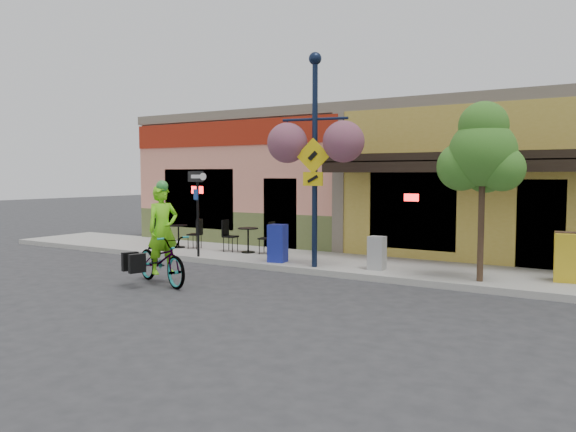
{
  "coord_description": "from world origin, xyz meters",
  "views": [
    {
      "loc": [
        6.29,
        -11.13,
        2.4
      ],
      "look_at": [
        -0.91,
        0.5,
        1.4
      ],
      "focal_mm": 35.0,
      "sensor_mm": 36.0,
      "label": 1
    }
  ],
  "objects_px": {
    "bicycle": "(162,259)",
    "cyclist_rider": "(163,241)",
    "lamp_post": "(315,161)",
    "street_tree": "(482,191)",
    "one_way_sign": "(198,214)",
    "newspaper_box_grey": "(377,253)",
    "newspaper_box_blue": "(278,243)",
    "building": "(419,179)"
  },
  "relations": [
    {
      "from": "building",
      "to": "one_way_sign",
      "type": "xyz_separation_m",
      "value": [
        -3.92,
        -6.85,
        -0.92
      ]
    },
    {
      "from": "one_way_sign",
      "to": "cyclist_rider",
      "type": "bearing_deg",
      "value": -40.3
    },
    {
      "from": "lamp_post",
      "to": "newspaper_box_grey",
      "type": "xyz_separation_m",
      "value": [
        1.47,
        0.42,
        -2.2
      ]
    },
    {
      "from": "bicycle",
      "to": "newspaper_box_grey",
      "type": "bearing_deg",
      "value": -27.01
    },
    {
      "from": "one_way_sign",
      "to": "newspaper_box_grey",
      "type": "xyz_separation_m",
      "value": [
        5.04,
        0.59,
        -0.78
      ]
    },
    {
      "from": "newspaper_box_blue",
      "to": "newspaper_box_grey",
      "type": "height_order",
      "value": "newspaper_box_blue"
    },
    {
      "from": "newspaper_box_blue",
      "to": "street_tree",
      "type": "height_order",
      "value": "street_tree"
    },
    {
      "from": "cyclist_rider",
      "to": "one_way_sign",
      "type": "bearing_deg",
      "value": 46.57
    },
    {
      "from": "one_way_sign",
      "to": "newspaper_box_blue",
      "type": "height_order",
      "value": "one_way_sign"
    },
    {
      "from": "cyclist_rider",
      "to": "newspaper_box_blue",
      "type": "relative_size",
      "value": 1.98
    },
    {
      "from": "cyclist_rider",
      "to": "newspaper_box_grey",
      "type": "distance_m",
      "value": 4.98
    },
    {
      "from": "newspaper_box_grey",
      "to": "cyclist_rider",
      "type": "bearing_deg",
      "value": -137.26
    },
    {
      "from": "bicycle",
      "to": "cyclist_rider",
      "type": "distance_m",
      "value": 0.42
    },
    {
      "from": "bicycle",
      "to": "one_way_sign",
      "type": "xyz_separation_m",
      "value": [
        -1.42,
        2.86,
        0.78
      ]
    },
    {
      "from": "lamp_post",
      "to": "street_tree",
      "type": "distance_m",
      "value": 3.97
    },
    {
      "from": "lamp_post",
      "to": "street_tree",
      "type": "height_order",
      "value": "lamp_post"
    },
    {
      "from": "one_way_sign",
      "to": "newspaper_box_grey",
      "type": "height_order",
      "value": "one_way_sign"
    },
    {
      "from": "building",
      "to": "bicycle",
      "type": "distance_m",
      "value": 10.17
    },
    {
      "from": "building",
      "to": "street_tree",
      "type": "relative_size",
      "value": 4.75
    },
    {
      "from": "bicycle",
      "to": "lamp_post",
      "type": "relative_size",
      "value": 0.4
    },
    {
      "from": "street_tree",
      "to": "one_way_sign",
      "type": "bearing_deg",
      "value": -177.13
    },
    {
      "from": "building",
      "to": "street_tree",
      "type": "height_order",
      "value": "building"
    },
    {
      "from": "bicycle",
      "to": "newspaper_box_grey",
      "type": "xyz_separation_m",
      "value": [
        3.62,
        3.45,
        -0.0
      ]
    },
    {
      "from": "cyclist_rider",
      "to": "street_tree",
      "type": "bearing_deg",
      "value": -42.34
    },
    {
      "from": "cyclist_rider",
      "to": "lamp_post",
      "type": "relative_size",
      "value": 0.37
    },
    {
      "from": "bicycle",
      "to": "cyclist_rider",
      "type": "height_order",
      "value": "cyclist_rider"
    },
    {
      "from": "street_tree",
      "to": "newspaper_box_grey",
      "type": "bearing_deg",
      "value": 174.91
    },
    {
      "from": "newspaper_box_blue",
      "to": "bicycle",
      "type": "bearing_deg",
      "value": -115.85
    },
    {
      "from": "street_tree",
      "to": "cyclist_rider",
      "type": "bearing_deg",
      "value": -151.67
    },
    {
      "from": "newspaper_box_grey",
      "to": "bicycle",
      "type": "bearing_deg",
      "value": -137.66
    },
    {
      "from": "bicycle",
      "to": "newspaper_box_grey",
      "type": "height_order",
      "value": "bicycle"
    },
    {
      "from": "one_way_sign",
      "to": "newspaper_box_grey",
      "type": "distance_m",
      "value": 5.14
    },
    {
      "from": "cyclist_rider",
      "to": "lamp_post",
      "type": "bearing_deg",
      "value": -15.38
    },
    {
      "from": "cyclist_rider",
      "to": "newspaper_box_grey",
      "type": "relative_size",
      "value": 2.42
    },
    {
      "from": "building",
      "to": "street_tree",
      "type": "distance_m",
      "value": 7.39
    },
    {
      "from": "newspaper_box_blue",
      "to": "newspaper_box_grey",
      "type": "bearing_deg",
      "value": -3.82
    },
    {
      "from": "bicycle",
      "to": "one_way_sign",
      "type": "relative_size",
      "value": 0.89
    },
    {
      "from": "lamp_post",
      "to": "bicycle",
      "type": "bearing_deg",
      "value": -135.53
    },
    {
      "from": "bicycle",
      "to": "lamp_post",
      "type": "bearing_deg",
      "value": -16.02
    },
    {
      "from": "newspaper_box_blue",
      "to": "building",
      "type": "bearing_deg",
      "value": 67.64
    },
    {
      "from": "newspaper_box_blue",
      "to": "newspaper_box_grey",
      "type": "relative_size",
      "value": 1.22
    },
    {
      "from": "building",
      "to": "cyclist_rider",
      "type": "bearing_deg",
      "value": -104.15
    }
  ]
}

